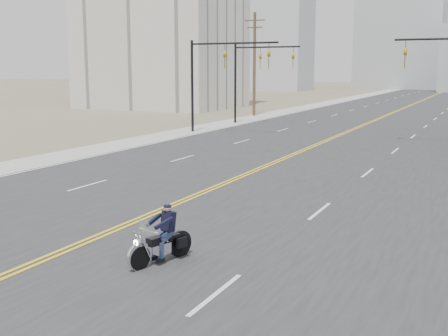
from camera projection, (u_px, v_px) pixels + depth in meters
road at (408, 107)px, 72.87m from camera, size 20.00×200.00×0.01m
sidewalk_left at (322, 104)px, 77.78m from camera, size 3.00×200.00×0.01m
traffic_mast_left at (216, 68)px, 42.12m from camera, size 7.10×0.26×7.00m
traffic_mast_far at (253, 69)px, 49.38m from camera, size 6.10×0.26×7.00m
utility_pole_left at (254, 63)px, 57.73m from camera, size 2.20×0.30×10.50m
haze_bldg_a at (277, 41)px, 125.82m from camera, size 14.00×12.00×22.00m
haze_bldg_d at (401, 35)px, 137.84m from camera, size 20.00×15.00×26.00m
haze_bldg_f at (243, 57)px, 146.06m from camera, size 12.00×12.00×16.00m
motorcyclist at (160, 235)px, 14.07m from camera, size 1.34×2.07×1.49m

